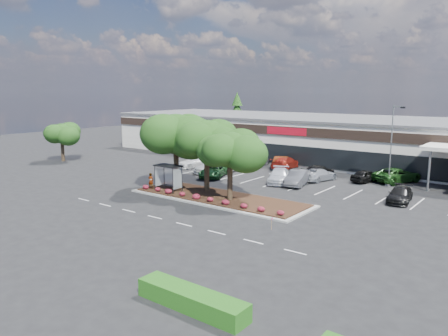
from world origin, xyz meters
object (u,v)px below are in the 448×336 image
Objects in this scene: survey_stake at (272,222)px; car_0 at (197,162)px; light_pole at (392,151)px; car_1 at (215,166)px.

survey_stake is 27.56m from car_0.
light_pole is 20.67m from car_1.
light_pole is 24.65m from car_0.
light_pole is 21.14m from survey_stake.
car_0 is (-24.14, -3.98, -3.02)m from light_pole.
car_0 is at bearing -170.64° from light_pole.
light_pole is 1.50× the size of car_1.
survey_stake is at bearing -19.13° from car_0.
light_pole is 9.22× the size of survey_stake.
survey_stake is at bearing -96.29° from light_pole.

